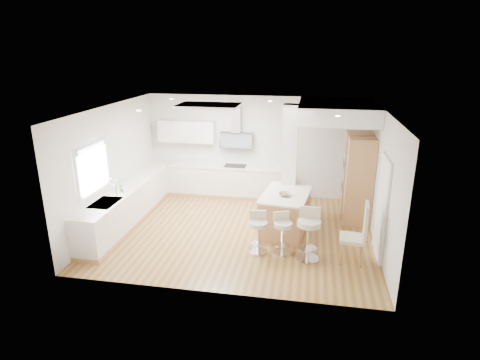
% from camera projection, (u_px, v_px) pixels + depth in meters
% --- Properties ---
extents(ground, '(6.00, 6.00, 0.00)m').
position_uv_depth(ground, '(239.00, 231.00, 9.26)').
color(ground, olive).
rests_on(ground, ground).
extents(ceiling, '(6.00, 5.00, 0.02)m').
position_uv_depth(ceiling, '(239.00, 231.00, 9.26)').
color(ceiling, white).
rests_on(ceiling, ground).
extents(wall_back, '(6.00, 0.04, 2.80)m').
position_uv_depth(wall_back, '(255.00, 147.00, 11.15)').
color(wall_back, silver).
rests_on(wall_back, ground).
extents(wall_left, '(0.04, 5.00, 2.80)m').
position_uv_depth(wall_left, '(112.00, 166.00, 9.32)').
color(wall_left, silver).
rests_on(wall_left, ground).
extents(wall_right, '(0.04, 5.00, 2.80)m').
position_uv_depth(wall_right, '(381.00, 180.00, 8.32)').
color(wall_right, silver).
rests_on(wall_right, ground).
extents(skylight, '(4.10, 2.10, 0.06)m').
position_uv_depth(skylight, '(209.00, 106.00, 9.08)').
color(skylight, white).
rests_on(skylight, ground).
extents(window_left, '(0.06, 1.28, 1.07)m').
position_uv_depth(window_left, '(92.00, 165.00, 8.38)').
color(window_left, silver).
rests_on(window_left, ground).
extents(doorway_right, '(0.05, 1.00, 2.10)m').
position_uv_depth(doorway_right, '(382.00, 209.00, 7.88)').
color(doorway_right, '#403832').
rests_on(doorway_right, ground).
extents(counter_left, '(0.63, 4.50, 1.35)m').
position_uv_depth(counter_left, '(132.00, 201.00, 9.78)').
color(counter_left, tan).
rests_on(counter_left, ground).
extents(counter_back, '(3.62, 0.63, 2.50)m').
position_uv_depth(counter_back, '(221.00, 172.00, 11.27)').
color(counter_back, tan).
rests_on(counter_back, ground).
extents(pillar, '(0.35, 0.35, 2.80)m').
position_uv_depth(pillar, '(289.00, 163.00, 9.53)').
color(pillar, white).
rests_on(pillar, ground).
extents(soffit, '(1.78, 2.20, 0.40)m').
position_uv_depth(soffit, '(337.00, 111.00, 9.40)').
color(soffit, white).
rests_on(soffit, ground).
extents(oven_column, '(0.63, 1.21, 2.10)m').
position_uv_depth(oven_column, '(357.00, 178.00, 9.63)').
color(oven_column, tan).
rests_on(oven_column, ground).
extents(peninsula, '(1.19, 1.62, 0.98)m').
position_uv_depth(peninsula, '(285.00, 212.00, 9.11)').
color(peninsula, tan).
rests_on(peninsula, ground).
extents(bar_stool_a, '(0.47, 0.47, 0.87)m').
position_uv_depth(bar_stool_a, '(258.00, 230.00, 8.15)').
color(bar_stool_a, silver).
rests_on(bar_stool_a, ground).
extents(bar_stool_b, '(0.51, 0.51, 0.87)m').
position_uv_depth(bar_stool_b, '(283.00, 231.00, 8.11)').
color(bar_stool_b, silver).
rests_on(bar_stool_b, ground).
extents(bar_stool_c, '(0.50, 0.50, 1.06)m').
position_uv_depth(bar_stool_c, '(309.00, 231.00, 7.85)').
color(bar_stool_c, silver).
rests_on(bar_stool_c, ground).
extents(dining_chair, '(0.52, 0.52, 1.25)m').
position_uv_depth(dining_chair, '(359.00, 232.00, 7.68)').
color(dining_chair, beige).
rests_on(dining_chair, ground).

